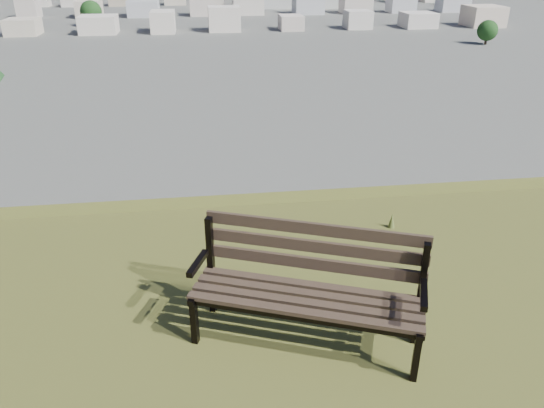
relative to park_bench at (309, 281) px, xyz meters
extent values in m
cube|color=#413225|center=(-0.11, -0.27, -0.09)|extent=(1.72, 0.75, 0.04)
cube|color=#413225|center=(-0.06, -0.15, -0.09)|extent=(1.72, 0.75, 0.04)
cube|color=#413225|center=(-0.02, -0.04, -0.09)|extent=(1.72, 0.75, 0.04)
cube|color=#413225|center=(0.03, 0.07, -0.09)|extent=(1.72, 0.75, 0.04)
cube|color=#413225|center=(0.06, 0.15, 0.07)|extent=(1.70, 0.70, 0.10)
cube|color=#413225|center=(0.07, 0.17, 0.22)|extent=(1.70, 0.70, 0.10)
cube|color=#413225|center=(0.08, 0.19, 0.36)|extent=(1.70, 0.70, 0.10)
cube|color=black|center=(-0.92, 0.03, -0.31)|extent=(0.07, 0.07, 0.44)
cube|color=black|center=(-0.76, 0.44, -0.07)|extent=(0.07, 0.07, 0.93)
cube|color=black|center=(-0.85, 0.22, -0.12)|extent=(0.23, 0.49, 0.05)
cube|color=black|center=(-0.86, 0.18, 0.13)|extent=(0.18, 0.36, 0.05)
cube|color=black|center=(0.69, -0.60, -0.31)|extent=(0.07, 0.07, 0.44)
cube|color=black|center=(0.85, -0.20, -0.07)|extent=(0.07, 0.07, 0.93)
cube|color=black|center=(0.77, -0.42, -0.12)|extent=(0.23, 0.49, 0.05)
cube|color=black|center=(0.75, -0.46, 0.13)|extent=(0.18, 0.36, 0.05)
cube|color=black|center=(-0.11, -0.28, -0.14)|extent=(1.71, 0.71, 0.04)
cube|color=black|center=(0.03, 0.08, -0.14)|extent=(1.71, 0.71, 0.04)
cone|color=brown|center=(1.33, 1.72, -0.45)|extent=(0.08, 0.08, 0.18)
cube|color=#B8B8B4|center=(53.51, 279.76, -22.60)|extent=(54.65, 27.10, 5.87)
cube|color=beige|center=(-61.07, 198.52, -22.04)|extent=(11.00, 11.00, 7.00)
cube|color=beige|center=(-37.07, 198.52, -22.04)|extent=(11.00, 11.00, 7.00)
cube|color=beige|center=(-13.07, 198.52, -22.04)|extent=(11.00, 11.00, 7.00)
cube|color=#ADADB2|center=(10.93, 198.52, -22.04)|extent=(11.00, 11.00, 7.00)
cube|color=beige|center=(34.93, 198.52, -22.04)|extent=(11.00, 11.00, 7.00)
cube|color=tan|center=(58.93, 198.52, -22.04)|extent=(11.00, 11.00, 7.00)
cube|color=beige|center=(82.93, 198.52, -22.04)|extent=(11.00, 11.00, 7.00)
cube|color=beige|center=(106.93, 198.52, -22.04)|extent=(11.00, 11.00, 7.00)
cube|color=beige|center=(-73.07, 248.52, -22.04)|extent=(11.00, 11.00, 7.00)
cube|color=#ADADB2|center=(-49.07, 248.52, -22.04)|extent=(11.00, 11.00, 7.00)
cube|color=beige|center=(-25.07, 248.52, -22.04)|extent=(11.00, 11.00, 7.00)
cube|color=tan|center=(-1.07, 248.52, -22.04)|extent=(11.00, 11.00, 7.00)
cube|color=beige|center=(22.93, 248.52, -22.04)|extent=(11.00, 11.00, 7.00)
cube|color=beige|center=(46.93, 248.52, -22.04)|extent=(11.00, 11.00, 7.00)
cube|color=beige|center=(70.93, 248.52, -22.04)|extent=(11.00, 11.00, 7.00)
cube|color=beige|center=(94.93, 248.52, -22.04)|extent=(11.00, 11.00, 7.00)
cube|color=beige|center=(118.93, 248.52, -22.04)|extent=(11.00, 11.00, 7.00)
cylinder|color=#2E2217|center=(88.93, 158.52, -24.49)|extent=(0.80, 0.80, 2.10)
sphere|color=#123415|center=(88.93, 158.52, -21.34)|extent=(6.30, 6.30, 6.30)
cylinder|color=#2E2217|center=(-41.07, 218.52, -24.19)|extent=(0.80, 0.80, 2.70)
sphere|color=#123415|center=(-41.07, 218.52, -20.14)|extent=(8.10, 8.10, 8.10)
cylinder|color=#2E2217|center=(128.93, 278.52, -24.56)|extent=(0.80, 0.80, 1.95)
cylinder|color=#2E2217|center=(38.93, 298.52, -24.49)|extent=(0.80, 0.80, 2.10)
camera|label=1|loc=(-0.75, -3.44, 2.39)|focal=35.00mm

